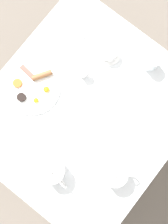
{
  "coord_description": "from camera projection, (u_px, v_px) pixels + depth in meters",
  "views": [
    {
      "loc": [
        0.1,
        -0.13,
        2.15
      ],
      "look_at": [
        0.0,
        0.0,
        0.77
      ],
      "focal_mm": 42.0,
      "sensor_mm": 36.0,
      "label": 1
    }
  ],
  "objects": [
    {
      "name": "ground_plane",
      "position": [
        84.0,
        123.0,
        2.16
      ],
      "size": [
        8.0,
        8.0,
        0.0
      ],
      "primitive_type": "plane",
      "color": "#70665B"
    },
    {
      "name": "table",
      "position": [
        84.0,
        114.0,
        1.48
      ],
      "size": [
        1.0,
        1.11,
        0.75
      ],
      "color": "silver",
      "rests_on": "ground_plane"
    },
    {
      "name": "breakfast_plate",
      "position": [
        33.0,
        87.0,
        1.42
      ],
      "size": [
        0.31,
        0.31,
        0.04
      ],
      "color": "white",
      "rests_on": "table"
    },
    {
      "name": "teapot_near",
      "position": [
        114.0,
        173.0,
        1.32
      ],
      "size": [
        0.19,
        0.13,
        0.14
      ],
      "rotation": [
        0.0,
        0.0,
        3.7
      ],
      "color": "white",
      "rests_on": "table"
    },
    {
      "name": "teapot_far",
      "position": [
        53.0,
        171.0,
        1.32
      ],
      "size": [
        0.22,
        0.13,
        0.14
      ],
      "rotation": [
        0.0,
        0.0,
        2.89
      ],
      "color": "white",
      "rests_on": "table"
    },
    {
      "name": "teacup_with_saucer_left",
      "position": [
        109.0,
        53.0,
        1.42
      ],
      "size": [
        0.13,
        0.13,
        0.06
      ],
      "color": "white",
      "rests_on": "table"
    },
    {
      "name": "water_glass_tall",
      "position": [
        151.0,
        62.0,
        1.39
      ],
      "size": [
        0.08,
        0.08,
        0.1
      ],
      "color": "white",
      "rests_on": "table"
    },
    {
      "name": "creamer_jug",
      "position": [
        84.0,
        72.0,
        1.4
      ],
      "size": [
        0.08,
        0.05,
        0.07
      ],
      "color": "white",
      "rests_on": "table"
    },
    {
      "name": "napkin_folded",
      "position": [
        72.0,
        39.0,
        1.45
      ],
      "size": [
        0.11,
        0.16,
        0.01
      ],
      "rotation": [
        0.0,
        0.0,
        1.35
      ],
      "color": "white",
      "rests_on": "table"
    },
    {
      "name": "fork_by_plate",
      "position": [
        117.0,
        127.0,
        1.4
      ],
      "size": [
        0.17,
        0.06,
        0.0
      ],
      "rotation": [
        0.0,
        0.0,
        1.87
      ],
      "color": "silver",
      "rests_on": "table"
    },
    {
      "name": "spoon_for_tea",
      "position": [
        164.0,
        92.0,
        1.42
      ],
      "size": [
        0.16,
        0.06,
        0.0
      ],
      "rotation": [
        0.0,
        0.0,
        5.02
      ],
      "color": "silver",
      "rests_on": "table"
    },
    {
      "name": "fork_spare",
      "position": [
        83.0,
        106.0,
        1.41
      ],
      "size": [
        0.02,
        0.18,
        0.0
      ],
      "rotation": [
        0.0,
        0.0,
        6.25
      ],
      "color": "silver",
      "rests_on": "table"
    }
  ]
}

